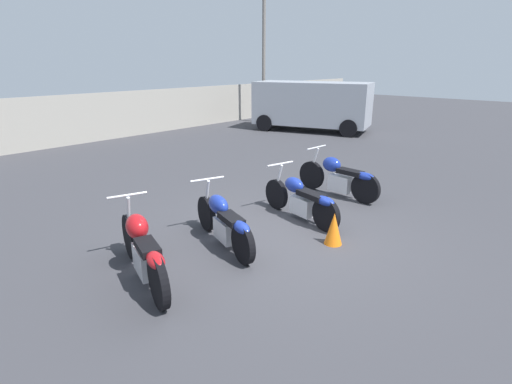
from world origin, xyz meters
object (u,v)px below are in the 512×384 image
object	(u,v)px
motorcycle_slot_1	(224,222)
traffic_cone_near	(334,229)
motorcycle_slot_3	(339,177)
motorcycle_slot_2	(302,199)
parked_van	(312,104)
light_pole_right	(264,9)
motorcycle_slot_0	(143,250)

from	to	relation	value
motorcycle_slot_1	traffic_cone_near	bearing A→B (deg)	-26.87
motorcycle_slot_3	traffic_cone_near	bearing A→B (deg)	-146.74
motorcycle_slot_2	parked_van	size ratio (longest dim) A/B	0.39
light_pole_right	motorcycle_slot_0	distance (m)	15.81
motorcycle_slot_0	motorcycle_slot_3	size ratio (longest dim) A/B	1.00
light_pole_right	parked_van	xyz separation A→B (m)	(-0.54, -3.18, -3.99)
traffic_cone_near	motorcycle_slot_2	bearing A→B (deg)	62.94
light_pole_right	motorcycle_slot_1	xyz separation A→B (m)	(-10.96, -8.59, -4.71)
light_pole_right	motorcycle_slot_0	world-z (taller)	light_pole_right
traffic_cone_near	motorcycle_slot_0	bearing A→B (deg)	153.99
motorcycle_slot_2	light_pole_right	bearing A→B (deg)	56.75
light_pole_right	motorcycle_slot_1	size ratio (longest dim) A/B	4.54
light_pole_right	traffic_cone_near	world-z (taller)	light_pole_right
motorcycle_slot_0	traffic_cone_near	xyz separation A→B (m)	(2.72, -1.33, -0.18)
light_pole_right	traffic_cone_near	distance (m)	14.69
motorcycle_slot_2	motorcycle_slot_1	bearing A→B (deg)	-175.99
light_pole_right	traffic_cone_near	bearing A→B (deg)	-134.53
motorcycle_slot_0	motorcycle_slot_1	bearing A→B (deg)	17.75
parked_van	motorcycle_slot_0	bearing A→B (deg)	-173.16
light_pole_right	parked_van	bearing A→B (deg)	-99.69
motorcycle_slot_2	motorcycle_slot_3	size ratio (longest dim) A/B	0.95
motorcycle_slot_1	motorcycle_slot_2	bearing A→B (deg)	10.56
light_pole_right	motorcycle_slot_2	bearing A→B (deg)	-136.06
motorcycle_slot_1	motorcycle_slot_3	xyz separation A→B (m)	(3.45, -0.07, 0.02)
parked_van	traffic_cone_near	bearing A→B (deg)	-161.34
motorcycle_slot_1	motorcycle_slot_2	distance (m)	1.78
motorcycle_slot_1	parked_van	size ratio (longest dim) A/B	0.38
light_pole_right	traffic_cone_near	size ratio (longest dim) A/B	16.39
motorcycle_slot_0	motorcycle_slot_3	bearing A→B (deg)	17.91
motorcycle_slot_1	traffic_cone_near	size ratio (longest dim) A/B	3.61
motorcycle_slot_3	traffic_cone_near	world-z (taller)	motorcycle_slot_3
motorcycle_slot_3	parked_van	size ratio (longest dim) A/B	0.41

